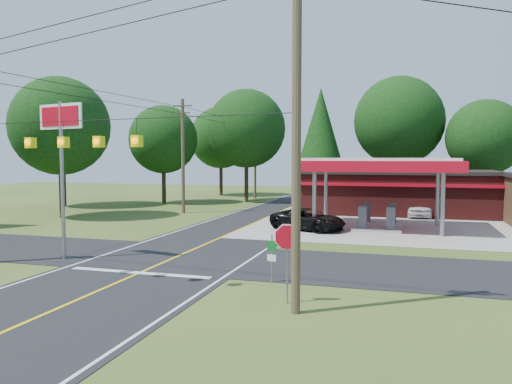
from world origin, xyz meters
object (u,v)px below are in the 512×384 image
(gas_canopy, at_px, (379,167))
(big_stop_sign, at_px, (61,141))
(octagonal_stop_sign, at_px, (287,243))
(sedan_car, at_px, (420,207))
(suv_car, at_px, (308,220))

(gas_canopy, relative_size, big_stop_sign, 1.40)
(octagonal_stop_sign, bearing_deg, sedan_car, 79.51)
(gas_canopy, height_order, big_stop_sign, big_stop_sign)
(sedan_car, relative_size, octagonal_stop_sign, 1.70)
(sedan_car, height_order, octagonal_stop_sign, octagonal_stop_sign)
(suv_car, xyz_separation_m, octagonal_stop_sign, (2.50, -16.90, 1.33))
(sedan_car, xyz_separation_m, octagonal_stop_sign, (-5.00, -27.01, 1.26))
(sedan_car, distance_m, octagonal_stop_sign, 27.50)
(sedan_car, distance_m, big_stop_sign, 29.03)
(octagonal_stop_sign, bearing_deg, gas_canopy, 84.00)
(suv_car, relative_size, big_stop_sign, 0.69)
(big_stop_sign, height_order, octagonal_stop_sign, big_stop_sign)
(octagonal_stop_sign, bearing_deg, big_stop_sign, 161.55)
(suv_car, bearing_deg, sedan_car, -13.55)
(suv_car, height_order, sedan_car, sedan_car)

